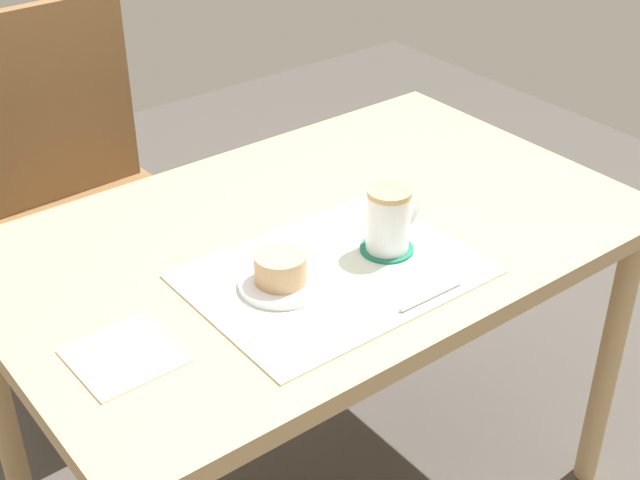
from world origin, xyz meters
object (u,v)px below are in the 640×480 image
(wooden_chair, at_px, (88,190))
(pastry_plate, at_px, (281,283))
(dining_table, at_px, (316,266))
(pastry, at_px, (281,268))
(coffee_mug, at_px, (389,219))

(wooden_chair, height_order, pastry_plate, wooden_chair)
(dining_table, height_order, pastry, pastry)
(dining_table, distance_m, pastry, 0.23)
(dining_table, relative_size, coffee_mug, 10.32)
(coffee_mug, bearing_deg, pastry_plate, 173.96)
(pastry, relative_size, coffee_mug, 0.75)
(dining_table, distance_m, coffee_mug, 0.21)
(dining_table, bearing_deg, wooden_chair, 100.07)
(dining_table, bearing_deg, pastry, -144.88)
(dining_table, height_order, wooden_chair, wooden_chair)
(pastry, bearing_deg, wooden_chair, 88.12)
(dining_table, xyz_separation_m, coffee_mug, (0.06, -0.14, 0.15))
(pastry_plate, xyz_separation_m, pastry, (0.00, 0.00, 0.03))
(coffee_mug, bearing_deg, dining_table, 112.44)
(wooden_chair, relative_size, pastry, 10.96)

